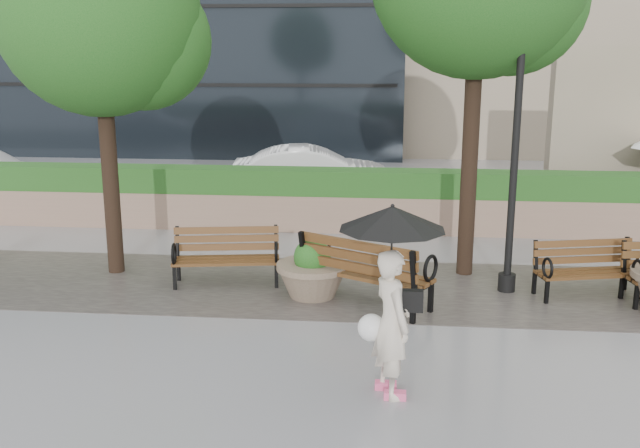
# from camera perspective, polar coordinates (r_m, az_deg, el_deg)

# --- Properties ---
(ground) EXTENTS (100.00, 100.00, 0.00)m
(ground) POSITION_cam_1_polar(r_m,az_deg,el_deg) (9.21, 1.74, -11.10)
(ground) COLOR gray
(ground) RESTS_ON ground
(cobble_strip) EXTENTS (28.00, 3.20, 0.01)m
(cobble_strip) POSITION_cam_1_polar(r_m,az_deg,el_deg) (12.00, 2.73, -5.09)
(cobble_strip) COLOR #383330
(cobble_strip) RESTS_ON ground
(hedge_wall) EXTENTS (24.00, 0.80, 1.35)m
(hedge_wall) POSITION_cam_1_polar(r_m,az_deg,el_deg) (15.69, 3.52, 1.88)
(hedge_wall) COLOR #957560
(hedge_wall) RESTS_ON ground
(asphalt_street) EXTENTS (40.00, 7.00, 0.00)m
(asphalt_street) POSITION_cam_1_polar(r_m,az_deg,el_deg) (19.74, 3.95, 2.34)
(asphalt_street) COLOR black
(asphalt_street) RESTS_ON ground
(bench_1) EXTENTS (1.86, 0.98, 0.95)m
(bench_1) POSITION_cam_1_polar(r_m,az_deg,el_deg) (12.17, -7.48, -3.54)
(bench_1) COLOR #593719
(bench_1) RESTS_ON ground
(bench_2) EXTENTS (2.18, 1.71, 1.10)m
(bench_2) POSITION_cam_1_polar(r_m,az_deg,el_deg) (11.10, 3.65, -4.91)
(bench_2) COLOR #593719
(bench_2) RESTS_ON ground
(bench_3) EXTENTS (1.76, 1.02, 0.89)m
(bench_3) POSITION_cam_1_polar(r_m,az_deg,el_deg) (12.26, 20.59, -4.29)
(bench_3) COLOR #593719
(bench_3) RESTS_ON ground
(planter_left) EXTENTS (1.15, 1.15, 0.96)m
(planter_left) POSITION_cam_1_polar(r_m,az_deg,el_deg) (11.45, -0.62, -4.04)
(planter_left) COLOR #7F6B56
(planter_left) RESTS_ON ground
(lamppost) EXTENTS (0.28, 0.28, 4.09)m
(lamppost) POSITION_cam_1_polar(r_m,az_deg,el_deg) (11.77, 15.19, 3.12)
(lamppost) COLOR black
(lamppost) RESTS_ON ground
(tree_0) EXTENTS (3.46, 3.36, 6.13)m
(tree_0) POSITION_cam_1_polar(r_m,az_deg,el_deg) (12.80, -16.45, 15.22)
(tree_0) COLOR black
(tree_0) RESTS_ON ground
(car_right) EXTENTS (4.42, 2.06, 1.40)m
(car_right) POSITION_cam_1_polar(r_m,az_deg,el_deg) (19.09, -0.60, 4.12)
(car_right) COLOR white
(car_right) RESTS_ON ground
(pedestrian) EXTENTS (1.20, 1.20, 2.20)m
(pedestrian) POSITION_cam_1_polar(r_m,az_deg,el_deg) (8.02, 5.73, -4.68)
(pedestrian) COLOR beige
(pedestrian) RESTS_ON ground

